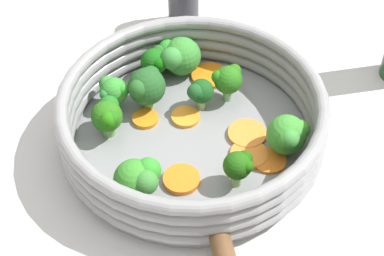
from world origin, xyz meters
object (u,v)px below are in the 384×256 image
at_px(carrot_slice_4, 249,154).
at_px(broccoli_floret_8, 179,56).
at_px(broccoli_floret_9, 288,135).
at_px(carrot_slice_2, 181,179).
at_px(broccoli_floret_4, 200,92).
at_px(carrot_slice_3, 182,118).
at_px(broccoli_floret_2, 146,86).
at_px(carrot_slice_6, 269,160).
at_px(broccoli_floret_3, 239,165).
at_px(carrot_slice_5, 247,134).
at_px(broccoli_floret_6, 113,91).
at_px(skillet, 192,141).
at_px(broccoli_floret_7, 155,61).
at_px(broccoli_floret_5, 228,79).
at_px(carrot_slice_1, 145,119).
at_px(carrot_slice_0, 210,76).
at_px(broccoli_floret_0, 138,179).
at_px(broccoli_floret_1, 108,116).

distance_m(carrot_slice_4, broccoli_floret_8, 0.16).
relative_size(carrot_slice_4, broccoli_floret_9, 0.85).
bearing_deg(carrot_slice_2, broccoli_floret_4, 155.16).
height_order(carrot_slice_3, broccoli_floret_2, broccoli_floret_2).
height_order(carrot_slice_6, broccoli_floret_3, broccoli_floret_3).
height_order(carrot_slice_5, broccoli_floret_9, broccoli_floret_9).
xyz_separation_m(carrot_slice_2, carrot_slice_5, (-0.05, 0.09, -0.00)).
height_order(carrot_slice_2, carrot_slice_4, carrot_slice_2).
distance_m(broccoli_floret_4, broccoli_floret_6, 0.10).
distance_m(broccoli_floret_3, broccoli_floret_8, 0.19).
height_order(carrot_slice_3, broccoli_floret_3, broccoli_floret_3).
bearing_deg(carrot_slice_6, skillet, -127.41).
bearing_deg(broccoli_floret_2, broccoli_floret_9, 50.61).
height_order(broccoli_floret_4, broccoli_floret_7, broccoli_floret_7).
distance_m(broccoli_floret_5, broccoli_floret_8, 0.07).
bearing_deg(broccoli_floret_9, carrot_slice_5, -137.14).
bearing_deg(carrot_slice_4, carrot_slice_1, -129.07).
relative_size(carrot_slice_0, broccoli_floret_3, 1.03).
xyz_separation_m(carrot_slice_1, carrot_slice_5, (0.05, 0.11, 0.00)).
relative_size(carrot_slice_0, broccoli_floret_4, 1.10).
height_order(broccoli_floret_0, broccoli_floret_5, broccoli_floret_0).
height_order(carrot_slice_6, broccoli_floret_1, broccoli_floret_1).
bearing_deg(broccoli_floret_6, carrot_slice_0, 100.13).
height_order(carrot_slice_0, carrot_slice_4, same).
distance_m(skillet, broccoli_floret_7, 0.11).
relative_size(carrot_slice_4, broccoli_floret_4, 1.01).
distance_m(carrot_slice_3, broccoli_floret_5, 0.07).
distance_m(skillet, carrot_slice_0, 0.10).
bearing_deg(broccoli_floret_6, broccoli_floret_3, 36.05).
xyz_separation_m(broccoli_floret_0, broccoli_floret_4, (-0.11, 0.09, -0.00)).
bearing_deg(broccoli_floret_8, carrot_slice_0, 65.30).
distance_m(carrot_slice_6, broccoli_floret_9, 0.03).
height_order(carrot_slice_2, broccoli_floret_4, broccoli_floret_4).
xyz_separation_m(carrot_slice_4, broccoli_floret_7, (-0.15, -0.07, 0.02)).
distance_m(carrot_slice_6, broccoli_floret_6, 0.20).
bearing_deg(skillet, broccoli_floret_0, -47.32).
bearing_deg(carrot_slice_3, broccoli_floret_2, -131.50).
height_order(broccoli_floret_8, broccoli_floret_9, same).
distance_m(skillet, broccoli_floret_2, 0.08).
relative_size(broccoli_floret_1, broccoli_floret_5, 0.95).
distance_m(broccoli_floret_4, broccoli_floret_8, 0.07).
distance_m(carrot_slice_0, carrot_slice_3, 0.08).
relative_size(carrot_slice_5, broccoli_floret_8, 0.89).
distance_m(carrot_slice_6, broccoli_floret_5, 0.11).
bearing_deg(carrot_slice_1, broccoli_floret_5, 96.71).
height_order(broccoli_floret_7, broccoli_floret_9, broccoli_floret_9).
distance_m(broccoli_floret_3, broccoli_floret_4, 0.12).
distance_m(carrot_slice_1, broccoli_floret_7, 0.08).
bearing_deg(broccoli_floret_4, broccoli_floret_0, -40.42).
distance_m(carrot_slice_3, broccoli_floret_6, 0.09).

